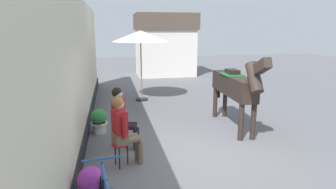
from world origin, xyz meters
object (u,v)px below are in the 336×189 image
object	(u,v)px
saddled_horse_center	(235,86)
flower_planter_near	(91,186)
seated_visitor_near	(123,128)
flower_planter_far	(99,120)
satchel_bag	(119,131)
cafe_parasol	(141,37)
seated_visitor_far	(121,115)

from	to	relation	value
saddled_horse_center	flower_planter_near	bearing A→B (deg)	-140.51
seated_visitor_near	flower_planter_far	distance (m)	2.08
flower_planter_near	satchel_bag	xyz separation A→B (m)	(0.50, 3.02, -0.23)
flower_planter_near	satchel_bag	size ratio (longest dim) A/B	2.29
satchel_bag	flower_planter_near	bearing A→B (deg)	-75.80
flower_planter_near	cafe_parasol	xyz separation A→B (m)	(1.46, 6.56, 2.03)
saddled_horse_center	flower_planter_near	distance (m)	4.65
seated_visitor_near	flower_planter_near	world-z (taller)	seated_visitor_near
flower_planter_near	cafe_parasol	bearing A→B (deg)	77.43
seated_visitor_far	cafe_parasol	size ratio (longest dim) A/B	0.54
seated_visitor_near	cafe_parasol	xyz separation A→B (m)	(0.93, 5.29, 1.59)
seated_visitor_near	flower_planter_far	xyz separation A→B (m)	(-0.53, 1.97, -0.44)
seated_visitor_near	flower_planter_near	size ratio (longest dim) A/B	2.17
seated_visitor_far	saddled_horse_center	distance (m)	3.11
flower_planter_far	cafe_parasol	xyz separation A→B (m)	(1.46, 3.32, 2.03)
cafe_parasol	flower_planter_far	bearing A→B (deg)	-113.74
seated_visitor_near	flower_planter_far	size ratio (longest dim) A/B	2.17
saddled_horse_center	flower_planter_near	size ratio (longest dim) A/B	4.69
seated_visitor_near	cafe_parasol	distance (m)	5.60
seated_visitor_near	saddled_horse_center	size ratio (longest dim) A/B	0.46
seated_visitor_near	saddled_horse_center	world-z (taller)	saddled_horse_center
saddled_horse_center	flower_planter_far	xyz separation A→B (m)	(-3.53, 0.33, -0.82)
seated_visitor_far	satchel_bag	distance (m)	1.11
seated_visitor_far	satchel_bag	world-z (taller)	seated_visitor_far
seated_visitor_far	seated_visitor_near	bearing A→B (deg)	-90.53
seated_visitor_far	flower_planter_far	xyz separation A→B (m)	(-0.54, 1.11, -0.44)
seated_visitor_near	flower_planter_near	xyz separation A→B (m)	(-0.54, -1.28, -0.44)
seated_visitor_far	flower_planter_near	bearing A→B (deg)	-104.30
seated_visitor_far	satchel_bag	xyz separation A→B (m)	(-0.05, 0.88, -0.68)
saddled_horse_center	satchel_bag	xyz separation A→B (m)	(-3.03, 0.11, -1.06)
seated_visitor_far	cafe_parasol	bearing A→B (deg)	78.28
cafe_parasol	satchel_bag	distance (m)	4.32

